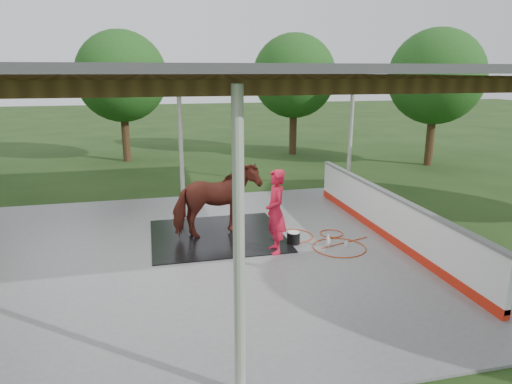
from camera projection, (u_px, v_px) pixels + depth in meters
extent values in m
plane|color=#1E3814|center=(200.00, 256.00, 10.26)|extent=(100.00, 100.00, 0.00)
cube|color=slate|center=(200.00, 255.00, 10.25)|extent=(12.00, 10.00, 0.05)
cylinder|color=beige|center=(239.00, 252.00, 5.33)|extent=(0.14, 0.14, 3.85)
cylinder|color=beige|center=(181.00, 139.00, 14.17)|extent=(0.14, 0.14, 3.85)
cylinder|color=beige|center=(351.00, 134.00, 15.43)|extent=(0.14, 0.14, 3.85)
cube|color=brown|center=(234.00, 88.00, 5.03)|extent=(12.00, 0.10, 0.18)
cube|color=brown|center=(214.00, 84.00, 6.44)|extent=(12.00, 0.10, 0.18)
cube|color=brown|center=(202.00, 82.00, 7.86)|extent=(12.00, 0.10, 0.18)
cube|color=brown|center=(194.00, 80.00, 9.27)|extent=(12.00, 0.10, 0.18)
cube|color=brown|center=(187.00, 79.00, 10.68)|extent=(12.00, 0.10, 0.18)
cube|color=brown|center=(182.00, 78.00, 12.09)|extent=(12.00, 0.10, 0.18)
cube|color=brown|center=(179.00, 77.00, 13.50)|extent=(12.00, 0.10, 0.18)
cube|color=brown|center=(441.00, 79.00, 10.52)|extent=(0.12, 10.00, 0.18)
cube|color=#38383A|center=(193.00, 70.00, 9.22)|extent=(12.60, 10.60, 0.10)
cube|color=red|center=(386.00, 234.00, 11.23)|extent=(0.14, 8.00, 0.20)
cube|color=white|center=(387.00, 214.00, 11.10)|extent=(0.12, 8.00, 1.00)
cube|color=slate|center=(389.00, 194.00, 10.97)|extent=(0.16, 8.00, 0.06)
cylinder|color=#382314|center=(126.00, 137.00, 20.82)|extent=(0.36, 0.36, 2.20)
sphere|color=#194714|center=(121.00, 76.00, 20.13)|extent=(4.00, 4.00, 4.00)
cylinder|color=#382314|center=(293.00, 132.00, 22.59)|extent=(0.36, 0.36, 2.20)
sphere|color=#194714|center=(294.00, 76.00, 21.89)|extent=(4.00, 4.00, 4.00)
cylinder|color=#382314|center=(430.00, 140.00, 19.93)|extent=(0.36, 0.36, 2.20)
sphere|color=#194714|center=(436.00, 77.00, 19.23)|extent=(4.00, 4.00, 4.00)
cube|color=black|center=(217.00, 235.00, 11.37)|extent=(3.23, 3.03, 0.02)
imported|color=maroon|center=(217.00, 201.00, 11.14)|extent=(2.27, 1.47, 1.77)
imported|color=red|center=(276.00, 212.00, 10.12)|extent=(0.46, 0.70, 1.91)
cylinder|color=black|center=(293.00, 238.00, 10.83)|extent=(0.31, 0.31, 0.27)
cylinder|color=white|center=(294.00, 233.00, 10.79)|extent=(0.29, 0.29, 0.03)
imported|color=silver|center=(328.00, 240.00, 10.63)|extent=(0.15, 0.15, 0.30)
imported|color=#338CD8|center=(346.00, 243.00, 10.63)|extent=(0.11, 0.11, 0.17)
torus|color=#B63B0D|center=(339.00, 247.00, 10.59)|extent=(1.23, 1.23, 0.02)
torus|color=#B63B0D|center=(293.00, 236.00, 11.33)|extent=(1.00, 1.00, 0.02)
torus|color=#B63B0D|center=(331.00, 233.00, 11.50)|extent=(0.59, 0.59, 0.02)
cylinder|color=#B63B0D|center=(345.00, 242.00, 10.89)|extent=(1.34, 0.46, 0.02)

